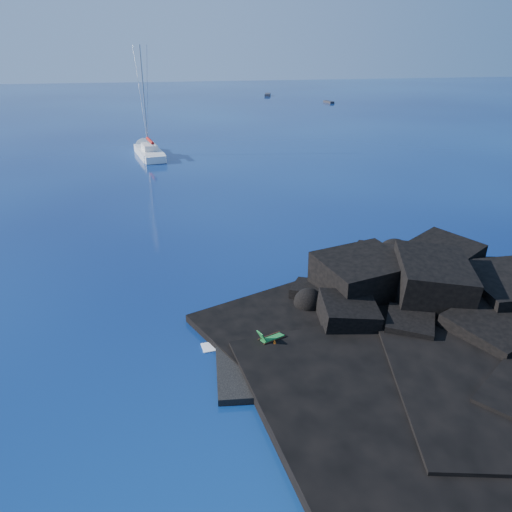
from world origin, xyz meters
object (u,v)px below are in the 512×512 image
(sailboat, at_px, (150,156))
(deck_chair, at_px, (272,335))
(sunbather, at_px, (285,356))
(distant_boat_a, at_px, (268,96))
(marker_cone, at_px, (275,344))
(distant_boat_b, at_px, (329,103))

(sailboat, distance_m, deck_chair, 51.34)
(sailboat, height_order, sunbather, sailboat)
(sunbather, bearing_deg, deck_chair, 85.85)
(sunbather, height_order, distant_boat_a, sunbather)
(deck_chair, distance_m, distant_boat_a, 136.30)
(sunbather, distance_m, marker_cone, 1.08)
(sunbather, height_order, distant_boat_b, sunbather)
(deck_chair, relative_size, sunbather, 0.84)
(sunbather, relative_size, distant_boat_b, 0.44)
(distant_boat_b, bearing_deg, distant_boat_a, 107.48)
(sailboat, height_order, marker_cone, sailboat)
(distant_boat_a, distance_m, distant_boat_b, 25.29)
(sunbather, xyz_separation_m, distant_boat_b, (41.70, 111.97, -0.52))
(distant_boat_a, relative_size, distant_boat_b, 1.29)
(distant_boat_a, bearing_deg, deck_chair, -86.84)
(sunbather, bearing_deg, marker_cone, 89.85)
(sunbather, relative_size, marker_cone, 3.35)
(deck_chair, xyz_separation_m, marker_cone, (0.02, -0.49, -0.24))
(marker_cone, xyz_separation_m, distant_boat_a, (30.31, 133.37, -0.61))
(sailboat, distance_m, distant_boat_b, 76.33)
(sailboat, relative_size, sunbather, 8.56)
(deck_chair, bearing_deg, sailboat, 74.33)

